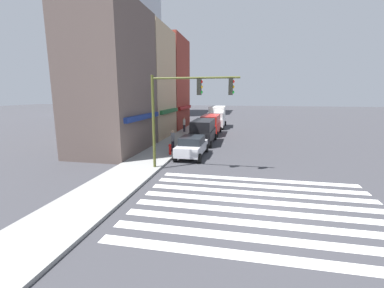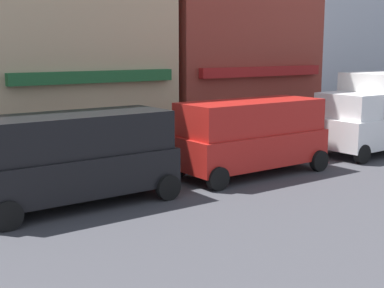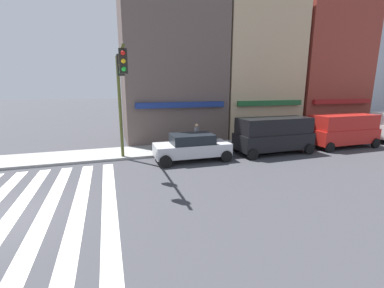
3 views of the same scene
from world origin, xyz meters
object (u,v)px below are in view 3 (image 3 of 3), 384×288
object	(u,v)px
sedan_silver	(192,147)
fire_hydrant	(180,145)
van_red	(343,129)
pedestrian_white_shirt	(314,125)
van_black	(273,134)
traffic_signal	(121,85)
pedestrian_grey_coat	(197,136)

from	to	relation	value
sedan_silver	fire_hydrant	size ratio (longest dim) A/B	5.27
sedan_silver	van_red	xyz separation A→B (m)	(11.43, -0.00, 0.44)
sedan_silver	fire_hydrant	bearing A→B (deg)	100.36
van_red	pedestrian_white_shirt	xyz separation A→B (m)	(0.65, 3.44, -0.21)
sedan_silver	van_black	bearing A→B (deg)	1.09
traffic_signal	fire_hydrant	distance (m)	5.56
traffic_signal	fire_hydrant	bearing A→B (deg)	29.20
sedan_silver	van_black	size ratio (longest dim) A/B	0.88
fire_hydrant	pedestrian_grey_coat	bearing A→B (deg)	5.24
traffic_signal	van_red	distance (m)	15.60
traffic_signal	van_red	xyz separation A→B (m)	(15.29, 0.30, -3.07)
van_black	pedestrian_grey_coat	size ratio (longest dim) A/B	2.84
van_red	traffic_signal	bearing A→B (deg)	-179.22
traffic_signal	pedestrian_grey_coat	xyz separation A→B (m)	(4.78, 2.11, -3.28)
traffic_signal	sedan_silver	bearing A→B (deg)	4.47
pedestrian_grey_coat	sedan_silver	bearing A→B (deg)	-118.28
sedan_silver	van_red	distance (m)	11.44
van_black	van_red	distance (m)	5.85
van_red	fire_hydrant	bearing A→B (deg)	171.39
traffic_signal	sedan_silver	xyz separation A→B (m)	(3.86, 0.30, -3.52)
traffic_signal	pedestrian_grey_coat	bearing A→B (deg)	23.85
van_red	pedestrian_white_shirt	bearing A→B (deg)	79.01
pedestrian_grey_coat	pedestrian_white_shirt	xyz separation A→B (m)	(11.16, 1.63, 0.00)
traffic_signal	pedestrian_grey_coat	world-z (taller)	traffic_signal
van_black	fire_hydrant	xyz separation A→B (m)	(-5.85, 1.70, -0.67)
van_red	pedestrian_white_shirt	world-z (taller)	van_red
sedan_silver	van_black	xyz separation A→B (m)	(5.57, -0.00, 0.44)
van_black	pedestrian_grey_coat	world-z (taller)	van_black
pedestrian_grey_coat	fire_hydrant	world-z (taller)	pedestrian_grey_coat
traffic_signal	pedestrian_white_shirt	distance (m)	16.70
sedan_silver	pedestrian_grey_coat	distance (m)	2.04
traffic_signal	van_red	bearing A→B (deg)	1.13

